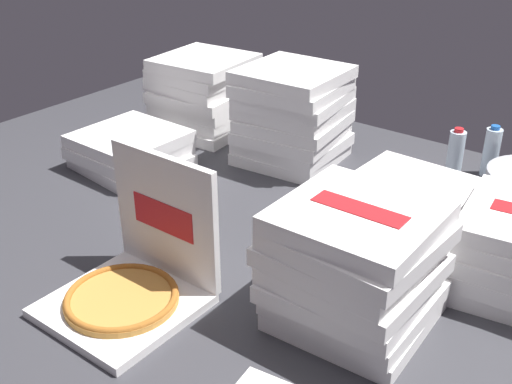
{
  "coord_description": "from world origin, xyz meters",
  "views": [
    {
      "loc": [
        1.14,
        -1.4,
        1.11
      ],
      "look_at": [
        -0.01,
        0.1,
        0.14
      ],
      "focal_mm": 44.79,
      "sensor_mm": 36.0,
      "label": 1
    }
  ],
  "objects_px": {
    "pizza_stack_right_mid": "(293,115)",
    "pizza_stack_left_near": "(406,211)",
    "open_pizza_box": "(135,276)",
    "pizza_stack_right_far": "(355,268)",
    "water_bottle_4": "(455,155)",
    "pizza_stack_right_near": "(130,150)",
    "water_bottle_0": "(491,152)",
    "pizza_stack_center_far": "(204,93)"
  },
  "relations": [
    {
      "from": "pizza_stack_right_far",
      "to": "water_bottle_0",
      "type": "relative_size",
      "value": 2.0
    },
    {
      "from": "pizza_stack_right_mid",
      "to": "pizza_stack_left_near",
      "type": "xyz_separation_m",
      "value": [
        0.65,
        -0.29,
        -0.1
      ]
    },
    {
      "from": "pizza_stack_right_mid",
      "to": "pizza_stack_right_near",
      "type": "height_order",
      "value": "pizza_stack_right_mid"
    },
    {
      "from": "open_pizza_box",
      "to": "pizza_stack_right_far",
      "type": "xyz_separation_m",
      "value": [
        0.53,
        0.29,
        0.09
      ]
    },
    {
      "from": "open_pizza_box",
      "to": "pizza_stack_center_far",
      "type": "distance_m",
      "value": 1.34
    },
    {
      "from": "open_pizza_box",
      "to": "water_bottle_4",
      "type": "height_order",
      "value": "open_pizza_box"
    },
    {
      "from": "pizza_stack_right_mid",
      "to": "water_bottle_0",
      "type": "relative_size",
      "value": 2.1
    },
    {
      "from": "pizza_stack_right_mid",
      "to": "pizza_stack_left_near",
      "type": "height_order",
      "value": "pizza_stack_right_mid"
    },
    {
      "from": "open_pizza_box",
      "to": "pizza_stack_right_mid",
      "type": "xyz_separation_m",
      "value": [
        -0.21,
        1.08,
        0.11
      ]
    },
    {
      "from": "open_pizza_box",
      "to": "water_bottle_4",
      "type": "xyz_separation_m",
      "value": [
        0.4,
        1.32,
        0.02
      ]
    },
    {
      "from": "pizza_stack_right_mid",
      "to": "water_bottle_0",
      "type": "distance_m",
      "value": 0.8
    },
    {
      "from": "pizza_stack_left_near",
      "to": "water_bottle_0",
      "type": "height_order",
      "value": "water_bottle_0"
    },
    {
      "from": "open_pizza_box",
      "to": "pizza_stack_right_mid",
      "type": "bearing_deg",
      "value": 101.01
    },
    {
      "from": "pizza_stack_right_far",
      "to": "water_bottle_0",
      "type": "bearing_deg",
      "value": 91.48
    },
    {
      "from": "open_pizza_box",
      "to": "pizza_stack_right_far",
      "type": "relative_size",
      "value": 0.97
    },
    {
      "from": "open_pizza_box",
      "to": "water_bottle_0",
      "type": "height_order",
      "value": "open_pizza_box"
    },
    {
      "from": "pizza_stack_right_far",
      "to": "pizza_stack_center_far",
      "type": "xyz_separation_m",
      "value": [
        -1.26,
        0.82,
        -0.0
      ]
    },
    {
      "from": "open_pizza_box",
      "to": "pizza_stack_right_near",
      "type": "bearing_deg",
      "value": 138.46
    },
    {
      "from": "pizza_stack_right_mid",
      "to": "pizza_stack_right_far",
      "type": "bearing_deg",
      "value": -46.68
    },
    {
      "from": "pizza_stack_left_near",
      "to": "pizza_stack_right_near",
      "type": "distance_m",
      "value": 1.15
    },
    {
      "from": "pizza_stack_right_far",
      "to": "pizza_stack_right_near",
      "type": "bearing_deg",
      "value": 165.31
    },
    {
      "from": "pizza_stack_left_near",
      "to": "pizza_stack_right_far",
      "type": "distance_m",
      "value": 0.51
    },
    {
      "from": "pizza_stack_right_near",
      "to": "water_bottle_0",
      "type": "relative_size",
      "value": 2.02
    },
    {
      "from": "open_pizza_box",
      "to": "water_bottle_0",
      "type": "relative_size",
      "value": 1.95
    },
    {
      "from": "pizza_stack_right_mid",
      "to": "pizza_stack_right_far",
      "type": "distance_m",
      "value": 1.08
    },
    {
      "from": "pizza_stack_left_near",
      "to": "water_bottle_0",
      "type": "relative_size",
      "value": 1.98
    },
    {
      "from": "open_pizza_box",
      "to": "water_bottle_4",
      "type": "bearing_deg",
      "value": 73.23
    },
    {
      "from": "pizza_stack_right_near",
      "to": "pizza_stack_left_near",
      "type": "bearing_deg",
      "value": 8.65
    },
    {
      "from": "pizza_stack_right_near",
      "to": "pizza_stack_right_far",
      "type": "bearing_deg",
      "value": -14.69
    },
    {
      "from": "pizza_stack_right_mid",
      "to": "water_bottle_4",
      "type": "bearing_deg",
      "value": 21.93
    },
    {
      "from": "pizza_stack_left_near",
      "to": "pizza_stack_right_mid",
      "type": "bearing_deg",
      "value": 156.11
    },
    {
      "from": "pizza_stack_right_near",
      "to": "water_bottle_0",
      "type": "xyz_separation_m",
      "value": [
        1.19,
        0.82,
        0.03
      ]
    },
    {
      "from": "pizza_stack_left_near",
      "to": "water_bottle_4",
      "type": "distance_m",
      "value": 0.54
    },
    {
      "from": "pizza_stack_right_mid",
      "to": "pizza_stack_left_near",
      "type": "distance_m",
      "value": 0.72
    },
    {
      "from": "pizza_stack_right_near",
      "to": "pizza_stack_right_far",
      "type": "distance_m",
      "value": 1.26
    },
    {
      "from": "pizza_stack_left_near",
      "to": "pizza_stack_center_far",
      "type": "bearing_deg",
      "value": 164.3
    },
    {
      "from": "open_pizza_box",
      "to": "pizza_stack_left_near",
      "type": "distance_m",
      "value": 0.9
    },
    {
      "from": "pizza_stack_right_near",
      "to": "pizza_stack_right_far",
      "type": "xyz_separation_m",
      "value": [
        1.22,
        -0.32,
        0.1
      ]
    },
    {
      "from": "open_pizza_box",
      "to": "pizza_stack_right_far",
      "type": "bearing_deg",
      "value": 28.94
    },
    {
      "from": "pizza_stack_right_mid",
      "to": "pizza_stack_right_near",
      "type": "relative_size",
      "value": 1.04
    },
    {
      "from": "pizza_stack_right_far",
      "to": "pizza_stack_center_far",
      "type": "distance_m",
      "value": 1.51
    },
    {
      "from": "pizza_stack_right_far",
      "to": "water_bottle_4",
      "type": "relative_size",
      "value": 2.0
    }
  ]
}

